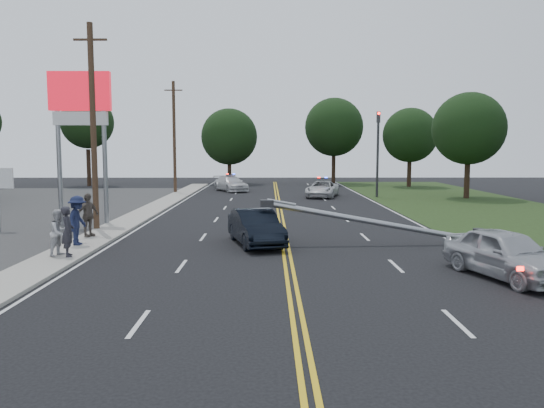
{
  "coord_description": "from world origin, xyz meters",
  "views": [
    {
      "loc": [
        -0.67,
        -13.92,
        4.04
      ],
      "look_at": [
        -0.56,
        8.39,
        1.7
      ],
      "focal_mm": 35.0,
      "sensor_mm": 36.0,
      "label": 1
    }
  ],
  "objects_px": {
    "emergency_a": "(322,189)",
    "bystander_d": "(88,215)",
    "traffic_signal": "(378,146)",
    "fallen_streetlight": "(385,223)",
    "waiting_sedan": "(506,254)",
    "bystander_b": "(59,232)",
    "pylon_sign": "(80,111)",
    "bystander_c": "(78,220)",
    "utility_pole_far": "(174,137)",
    "emergency_b": "(231,184)",
    "utility_pole_mid": "(93,127)",
    "crashed_sedan": "(256,227)",
    "bystander_a": "(68,231)"
  },
  "relations": [
    {
      "from": "bystander_a",
      "to": "bystander_b",
      "type": "distance_m",
      "value": 0.4
    },
    {
      "from": "pylon_sign",
      "to": "bystander_c",
      "type": "bearing_deg",
      "value": -72.82
    },
    {
      "from": "pylon_sign",
      "to": "crashed_sedan",
      "type": "relative_size",
      "value": 1.78
    },
    {
      "from": "utility_pole_far",
      "to": "emergency_a",
      "type": "bearing_deg",
      "value": -16.9
    },
    {
      "from": "utility_pole_mid",
      "to": "emergency_a",
      "type": "relative_size",
      "value": 2.06
    },
    {
      "from": "utility_pole_mid",
      "to": "utility_pole_far",
      "type": "relative_size",
      "value": 1.0
    },
    {
      "from": "pylon_sign",
      "to": "traffic_signal",
      "type": "xyz_separation_m",
      "value": [
        18.8,
        16.0,
        -1.79
      ]
    },
    {
      "from": "crashed_sedan",
      "to": "emergency_b",
      "type": "relative_size",
      "value": 0.91
    },
    {
      "from": "pylon_sign",
      "to": "utility_pole_far",
      "type": "height_order",
      "value": "utility_pole_far"
    },
    {
      "from": "pylon_sign",
      "to": "utility_pole_far",
      "type": "relative_size",
      "value": 0.8
    },
    {
      "from": "pylon_sign",
      "to": "bystander_b",
      "type": "height_order",
      "value": "pylon_sign"
    },
    {
      "from": "utility_pole_mid",
      "to": "waiting_sedan",
      "type": "distance_m",
      "value": 19.13
    },
    {
      "from": "waiting_sedan",
      "to": "bystander_b",
      "type": "relative_size",
      "value": 2.66
    },
    {
      "from": "pylon_sign",
      "to": "bystander_a",
      "type": "distance_m",
      "value": 10.42
    },
    {
      "from": "fallen_streetlight",
      "to": "crashed_sedan",
      "type": "relative_size",
      "value": 2.08
    },
    {
      "from": "emergency_a",
      "to": "pylon_sign",
      "type": "bearing_deg",
      "value": -116.36
    },
    {
      "from": "bystander_b",
      "to": "bystander_c",
      "type": "distance_m",
      "value": 2.17
    },
    {
      "from": "pylon_sign",
      "to": "bystander_a",
      "type": "bearing_deg",
      "value": -74.26
    },
    {
      "from": "bystander_c",
      "to": "utility_pole_far",
      "type": "bearing_deg",
      "value": 3.35
    },
    {
      "from": "emergency_b",
      "to": "fallen_streetlight",
      "type": "bearing_deg",
      "value": -99.84
    },
    {
      "from": "utility_pole_mid",
      "to": "traffic_signal",
      "type": "bearing_deg",
      "value": 45.8
    },
    {
      "from": "fallen_streetlight",
      "to": "bystander_b",
      "type": "xyz_separation_m",
      "value": [
        -12.57,
        -2.67,
        0.06
      ]
    },
    {
      "from": "emergency_a",
      "to": "bystander_b",
      "type": "height_order",
      "value": "bystander_b"
    },
    {
      "from": "bystander_b",
      "to": "crashed_sedan",
      "type": "bearing_deg",
      "value": -48.66
    },
    {
      "from": "fallen_streetlight",
      "to": "waiting_sedan",
      "type": "distance_m",
      "value": 6.23
    },
    {
      "from": "waiting_sedan",
      "to": "emergency_b",
      "type": "relative_size",
      "value": 0.92
    },
    {
      "from": "crashed_sedan",
      "to": "bystander_c",
      "type": "relative_size",
      "value": 2.24
    },
    {
      "from": "waiting_sedan",
      "to": "bystander_c",
      "type": "bearing_deg",
      "value": 144.16
    },
    {
      "from": "bystander_b",
      "to": "traffic_signal",
      "type": "bearing_deg",
      "value": -14.13
    },
    {
      "from": "fallen_streetlight",
      "to": "bystander_c",
      "type": "height_order",
      "value": "bystander_c"
    },
    {
      "from": "traffic_signal",
      "to": "bystander_c",
      "type": "height_order",
      "value": "traffic_signal"
    },
    {
      "from": "bystander_a",
      "to": "fallen_streetlight",
      "type": "bearing_deg",
      "value": -97.77
    },
    {
      "from": "utility_pole_mid",
      "to": "crashed_sedan",
      "type": "xyz_separation_m",
      "value": [
        7.96,
        -3.87,
        -4.34
      ]
    },
    {
      "from": "utility_pole_far",
      "to": "bystander_c",
      "type": "bearing_deg",
      "value": -88.47
    },
    {
      "from": "crashed_sedan",
      "to": "bystander_c",
      "type": "bearing_deg",
      "value": 169.88
    },
    {
      "from": "pylon_sign",
      "to": "utility_pole_far",
      "type": "xyz_separation_m",
      "value": [
        1.3,
        20.0,
        -0.91
      ]
    },
    {
      "from": "traffic_signal",
      "to": "crashed_sedan",
      "type": "height_order",
      "value": "traffic_signal"
    },
    {
      "from": "utility_pole_far",
      "to": "pylon_sign",
      "type": "bearing_deg",
      "value": -93.72
    },
    {
      "from": "crashed_sedan",
      "to": "bystander_d",
      "type": "relative_size",
      "value": 2.32
    },
    {
      "from": "fallen_streetlight",
      "to": "bystander_b",
      "type": "height_order",
      "value": "fallen_streetlight"
    },
    {
      "from": "traffic_signal",
      "to": "utility_pole_mid",
      "type": "height_order",
      "value": "utility_pole_mid"
    },
    {
      "from": "utility_pole_mid",
      "to": "emergency_b",
      "type": "height_order",
      "value": "utility_pole_mid"
    },
    {
      "from": "emergency_a",
      "to": "bystander_d",
      "type": "bearing_deg",
      "value": -106.19
    },
    {
      "from": "traffic_signal",
      "to": "fallen_streetlight",
      "type": "distance_m",
      "value": 22.62
    },
    {
      "from": "traffic_signal",
      "to": "crashed_sedan",
      "type": "xyz_separation_m",
      "value": [
        -9.54,
        -21.87,
        -3.46
      ]
    },
    {
      "from": "bystander_d",
      "to": "bystander_c",
      "type": "bearing_deg",
      "value": -141.36
    },
    {
      "from": "bystander_b",
      "to": "emergency_a",
      "type": "bearing_deg",
      "value": -6.19
    },
    {
      "from": "bystander_a",
      "to": "bystander_c",
      "type": "relative_size",
      "value": 0.91
    },
    {
      "from": "traffic_signal",
      "to": "bystander_c",
      "type": "relative_size",
      "value": 3.5
    },
    {
      "from": "crashed_sedan",
      "to": "bystander_d",
      "type": "bearing_deg",
      "value": 154.24
    }
  ]
}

